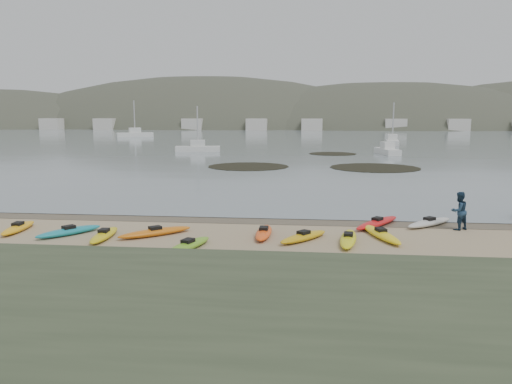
# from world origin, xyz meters

# --- Properties ---
(ground) EXTENTS (600.00, 600.00, 0.00)m
(ground) POSITION_xyz_m (0.00, 0.00, 0.00)
(ground) COLOR tan
(ground) RESTS_ON ground
(wet_sand) EXTENTS (60.00, 60.00, 0.00)m
(wet_sand) POSITION_xyz_m (0.00, -0.30, 0.00)
(wet_sand) COLOR brown
(wet_sand) RESTS_ON ground
(water) EXTENTS (1200.00, 1200.00, 0.00)m
(water) POSITION_xyz_m (0.00, 300.00, 0.01)
(water) COLOR slate
(water) RESTS_ON ground
(bluff) EXTENTS (60.00, 8.00, 2.00)m
(bluff) POSITION_xyz_m (0.00, -17.50, 1.00)
(bluff) COLOR #475138
(bluff) RESTS_ON ground
(kayaks) EXTENTS (22.45, 8.89, 0.34)m
(kayaks) POSITION_xyz_m (0.10, -3.85, 0.17)
(kayaks) COLOR yellow
(kayaks) RESTS_ON ground
(person_east) EXTENTS (1.17, 1.09, 1.92)m
(person_east) POSITION_xyz_m (10.33, -1.55, 0.96)
(person_east) COLOR navy
(person_east) RESTS_ON ground
(kelp_mats) EXTENTS (22.70, 26.33, 0.04)m
(kelp_mats) POSITION_xyz_m (4.18, 30.79, 0.03)
(kelp_mats) COLOR black
(kelp_mats) RESTS_ON water
(moored_boats) EXTENTS (104.20, 64.65, 1.22)m
(moored_boats) POSITION_xyz_m (1.52, 75.81, 0.53)
(moored_boats) COLOR silver
(moored_boats) RESTS_ON ground
(far_hills) EXTENTS (550.00, 135.00, 80.00)m
(far_hills) POSITION_xyz_m (39.38, 193.97, -15.93)
(far_hills) COLOR #384235
(far_hills) RESTS_ON ground
(far_town) EXTENTS (199.00, 5.00, 4.00)m
(far_town) POSITION_xyz_m (6.00, 145.00, 2.00)
(far_town) COLOR beige
(far_town) RESTS_ON ground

